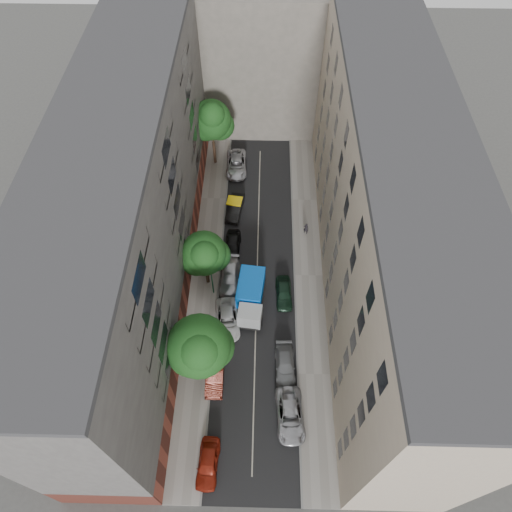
{
  "coord_description": "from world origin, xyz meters",
  "views": [
    {
      "loc": [
        0.5,
        -27.22,
        40.55
      ],
      "look_at": [
        -0.07,
        -1.87,
        6.0
      ],
      "focal_mm": 32.0,
      "sensor_mm": 36.0,
      "label": 1
    }
  ],
  "objects_px": {
    "car_left_5": "(235,208)",
    "tree_mid": "(205,255)",
    "car_left_3": "(230,277)",
    "tarp_truck": "(251,297)",
    "tree_near": "(200,348)",
    "car_left_1": "(215,374)",
    "car_left_4": "(232,245)",
    "car_left_0": "(208,463)",
    "car_right_0": "(290,415)",
    "car_left_2": "(227,320)",
    "lamp_post": "(210,269)",
    "tree_far": "(212,122)",
    "car_right_2": "(284,293)",
    "pedestrian": "(306,229)",
    "car_right_1": "(285,365)",
    "car_left_6": "(236,164)"
  },
  "relations": [
    {
      "from": "car_left_5",
      "to": "tree_near",
      "type": "xyz_separation_m",
      "value": [
        -1.7,
        -20.11,
        4.78
      ]
    },
    {
      "from": "car_left_0",
      "to": "tree_far",
      "type": "height_order",
      "value": "tree_far"
    },
    {
      "from": "tarp_truck",
      "to": "tree_mid",
      "type": "xyz_separation_m",
      "value": [
        -4.48,
        2.52,
        3.43
      ]
    },
    {
      "from": "car_left_3",
      "to": "tree_far",
      "type": "bearing_deg",
      "value": 100.14
    },
    {
      "from": "tarp_truck",
      "to": "car_right_2",
      "type": "bearing_deg",
      "value": 23.43
    },
    {
      "from": "car_right_0",
      "to": "car_left_3",
      "type": "bearing_deg",
      "value": 108.58
    },
    {
      "from": "pedestrian",
      "to": "tree_near",
      "type": "bearing_deg",
      "value": 83.75
    },
    {
      "from": "car_left_3",
      "to": "tree_mid",
      "type": "height_order",
      "value": "tree_mid"
    },
    {
      "from": "car_left_0",
      "to": "car_right_1",
      "type": "xyz_separation_m",
      "value": [
        6.4,
        8.64,
        -0.08
      ]
    },
    {
      "from": "tree_far",
      "to": "pedestrian",
      "type": "relative_size",
      "value": 5.9
    },
    {
      "from": "car_left_0",
      "to": "tree_mid",
      "type": "relative_size",
      "value": 0.57
    },
    {
      "from": "tarp_truck",
      "to": "pedestrian",
      "type": "height_order",
      "value": "tarp_truck"
    },
    {
      "from": "car_left_4",
      "to": "pedestrian",
      "type": "xyz_separation_m",
      "value": [
        8.21,
        2.41,
        0.21
      ]
    },
    {
      "from": "car_left_4",
      "to": "tree_far",
      "type": "height_order",
      "value": "tree_far"
    },
    {
      "from": "lamp_post",
      "to": "car_right_0",
      "type": "bearing_deg",
      "value": -58.93
    },
    {
      "from": "car_left_3",
      "to": "car_right_1",
      "type": "bearing_deg",
      "value": -58.48
    },
    {
      "from": "car_left_3",
      "to": "pedestrian",
      "type": "relative_size",
      "value": 3.15
    },
    {
      "from": "car_right_1",
      "to": "car_right_0",
      "type": "bearing_deg",
      "value": -87.89
    },
    {
      "from": "car_left_1",
      "to": "car_left_4",
      "type": "xyz_separation_m",
      "value": [
        0.8,
        14.8,
        -0.02
      ]
    },
    {
      "from": "tarp_truck",
      "to": "tree_mid",
      "type": "height_order",
      "value": "tree_mid"
    },
    {
      "from": "car_left_3",
      "to": "tarp_truck",
      "type": "bearing_deg",
      "value": -50.85
    },
    {
      "from": "car_left_0",
      "to": "car_right_2",
      "type": "xyz_separation_m",
      "value": [
        6.4,
        16.4,
        -0.03
      ]
    },
    {
      "from": "car_right_2",
      "to": "car_right_1",
      "type": "bearing_deg",
      "value": -92.43
    },
    {
      "from": "tree_near",
      "to": "car_left_0",
      "type": "bearing_deg",
      "value": -83.46
    },
    {
      "from": "car_left_6",
      "to": "tree_near",
      "type": "xyz_separation_m",
      "value": [
        -1.54,
        -27.52,
        4.76
      ]
    },
    {
      "from": "car_left_0",
      "to": "car_right_0",
      "type": "relative_size",
      "value": 0.83
    },
    {
      "from": "car_left_1",
      "to": "car_left_6",
      "type": "distance_m",
      "value": 27.82
    },
    {
      "from": "car_left_5",
      "to": "car_right_2",
      "type": "distance_m",
      "value": 12.88
    },
    {
      "from": "lamp_post",
      "to": "car_left_1",
      "type": "bearing_deg",
      "value": -84.56
    },
    {
      "from": "tree_mid",
      "to": "car_left_0",
      "type": "bearing_deg",
      "value": -85.36
    },
    {
      "from": "car_left_2",
      "to": "lamp_post",
      "type": "distance_m",
      "value": 5.33
    },
    {
      "from": "tree_mid",
      "to": "tree_far",
      "type": "height_order",
      "value": "tree_far"
    },
    {
      "from": "tree_mid",
      "to": "pedestrian",
      "type": "relative_size",
      "value": 4.62
    },
    {
      "from": "car_left_2",
      "to": "car_right_0",
      "type": "bearing_deg",
      "value": -64.38
    },
    {
      "from": "car_left_2",
      "to": "car_left_4",
      "type": "height_order",
      "value": "car_left_4"
    },
    {
      "from": "car_left_2",
      "to": "pedestrian",
      "type": "height_order",
      "value": "pedestrian"
    },
    {
      "from": "car_left_0",
      "to": "car_left_1",
      "type": "distance_m",
      "value": 7.6
    },
    {
      "from": "car_right_2",
      "to": "tree_near",
      "type": "bearing_deg",
      "value": -133.08
    },
    {
      "from": "car_left_5",
      "to": "tree_mid",
      "type": "xyz_separation_m",
      "value": [
        -2.25,
        -10.11,
        4.24
      ]
    },
    {
      "from": "car_left_6",
      "to": "car_left_5",
      "type": "bearing_deg",
      "value": -90.86
    },
    {
      "from": "car_left_4",
      "to": "car_right_2",
      "type": "xyz_separation_m",
      "value": [
        5.6,
        -6.0,
        -0.04
      ]
    },
    {
      "from": "car_left_6",
      "to": "tree_far",
      "type": "bearing_deg",
      "value": 159.59
    },
    {
      "from": "car_right_0",
      "to": "car_left_2",
      "type": "bearing_deg",
      "value": 118.73
    },
    {
      "from": "car_left_2",
      "to": "tree_mid",
      "type": "bearing_deg",
      "value": 108.31
    },
    {
      "from": "car_left_2",
      "to": "car_left_3",
      "type": "bearing_deg",
      "value": 83.02
    },
    {
      "from": "car_left_5",
      "to": "tree_near",
      "type": "distance_m",
      "value": 20.74
    },
    {
      "from": "car_right_2",
      "to": "tree_mid",
      "type": "height_order",
      "value": "tree_mid"
    },
    {
      "from": "car_left_5",
      "to": "tree_mid",
      "type": "distance_m",
      "value": 11.19
    },
    {
      "from": "car_left_5",
      "to": "pedestrian",
      "type": "height_order",
      "value": "pedestrian"
    },
    {
      "from": "car_right_1",
      "to": "car_left_0",
      "type": "bearing_deg",
      "value": -128.93
    }
  ]
}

